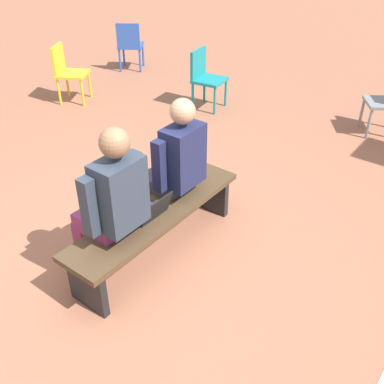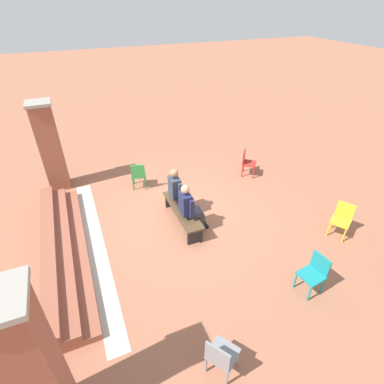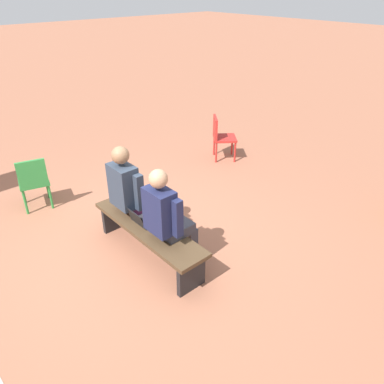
# 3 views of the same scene
# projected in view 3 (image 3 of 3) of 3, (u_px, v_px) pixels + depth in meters

# --- Properties ---
(ground_plane) EXTENTS (60.00, 60.00, 0.00)m
(ground_plane) POSITION_uv_depth(u_px,v_px,m) (131.00, 245.00, 4.96)
(ground_plane) COLOR #9E6047
(bench) EXTENTS (1.80, 0.44, 0.45)m
(bench) POSITION_uv_depth(u_px,v_px,m) (148.00, 232.00, 4.61)
(bench) COLOR #4C3823
(bench) RESTS_ON ground
(person_student) EXTENTS (0.54, 0.68, 1.34)m
(person_student) POSITION_uv_depth(u_px,v_px,m) (168.00, 216.00, 4.26)
(person_student) COLOR #383842
(person_student) RESTS_ON ground
(person_adult) EXTENTS (0.56, 0.71, 1.37)m
(person_adult) POSITION_uv_depth(u_px,v_px,m) (132.00, 192.00, 4.73)
(person_adult) COLOR #7F2D5B
(person_adult) RESTS_ON ground
(laptop) EXTENTS (0.32, 0.29, 0.21)m
(laptop) POSITION_uv_depth(u_px,v_px,m) (142.00, 220.00, 4.59)
(laptop) COLOR black
(laptop) RESTS_ON bench
(plastic_chair_far_right) EXTENTS (0.59, 0.59, 0.84)m
(plastic_chair_far_right) POSITION_uv_depth(u_px,v_px,m) (221.00, 135.00, 7.14)
(plastic_chair_far_right) COLOR red
(plastic_chair_far_right) RESTS_ON ground
(plastic_chair_foreground) EXTENTS (0.51, 0.51, 0.84)m
(plastic_chair_foreground) POSITION_uv_depth(u_px,v_px,m) (33.00, 180.00, 5.54)
(plastic_chair_foreground) COLOR #2D893D
(plastic_chair_foreground) RESTS_ON ground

